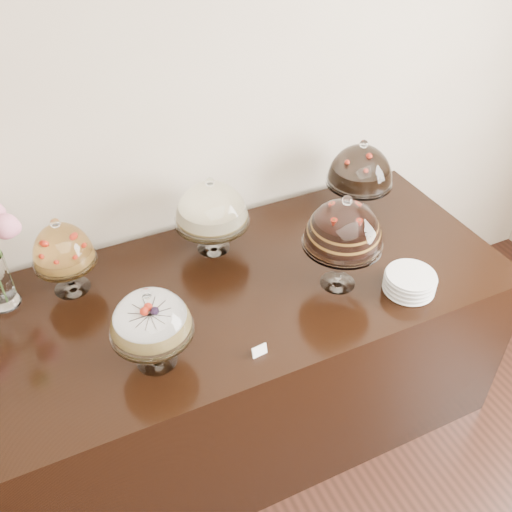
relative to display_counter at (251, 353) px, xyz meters
name	(u,v)px	position (x,y,z in m)	size (l,w,h in m)	color
wall_back	(152,107)	(-0.19, 0.55, 1.05)	(5.00, 0.04, 3.00)	#C1B29B
display_counter	(251,353)	(0.00, 0.00, 0.00)	(2.20, 1.00, 0.90)	black
cake_stand_sugar_sponge	(150,318)	(-0.49, -0.24, 0.67)	(0.29, 0.29, 0.35)	white
cake_stand_choco_layer	(344,228)	(0.33, -0.16, 0.74)	(0.32, 0.32, 0.43)	white
cake_stand_cheesecake	(211,207)	(-0.05, 0.29, 0.67)	(0.33, 0.33, 0.37)	white
cake_stand_dark_choco	(361,168)	(0.70, 0.28, 0.68)	(0.32, 0.32, 0.38)	white
cake_stand_fruit_tart	(62,248)	(-0.69, 0.29, 0.66)	(0.25, 0.25, 0.35)	white
plate_stack	(410,282)	(0.57, -0.32, 0.49)	(0.21, 0.21, 0.08)	silver
price_card_left	(259,351)	(-0.14, -0.38, 0.47)	(0.06, 0.01, 0.04)	white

